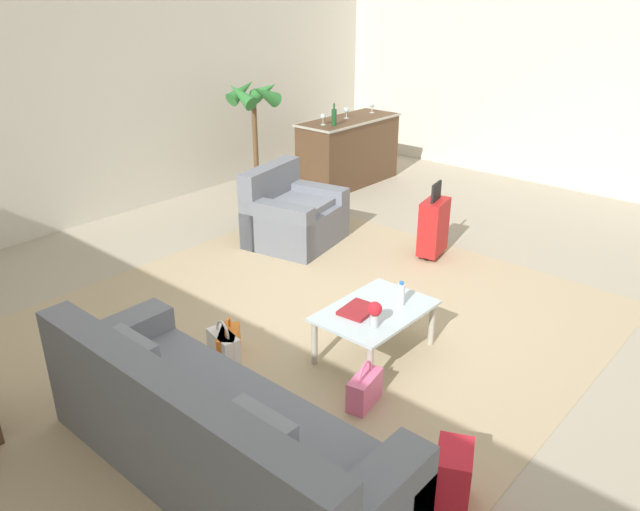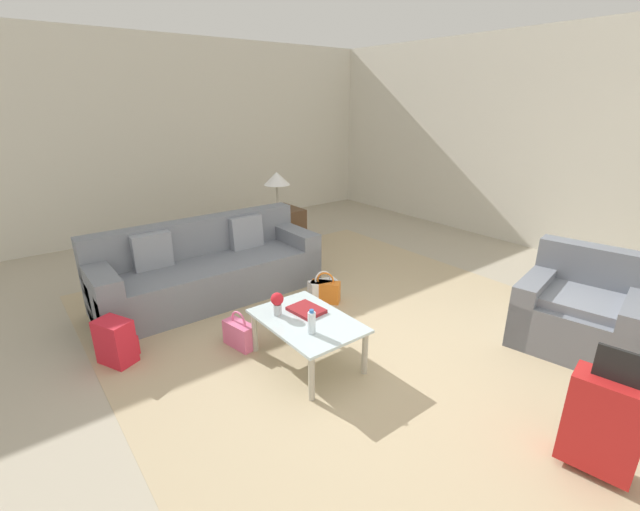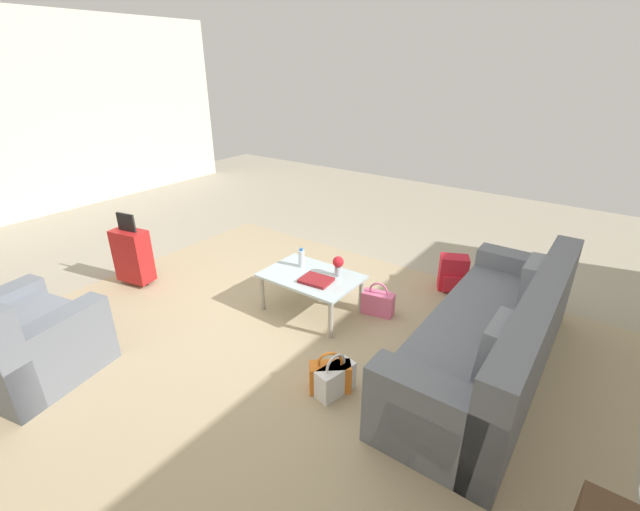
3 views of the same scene
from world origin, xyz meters
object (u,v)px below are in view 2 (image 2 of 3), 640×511
at_px(water_bottle, 312,322).
at_px(flower_vase, 277,302).
at_px(backpack_red, 116,342).
at_px(table_lamp, 277,179).
at_px(side_table, 278,228).
at_px(handbag_pink, 239,334).
at_px(couch, 208,271).
at_px(handbag_white, 323,290).
at_px(suitcase_red, 603,422).
at_px(armchair, 581,314).
at_px(coffee_table_book, 306,310).
at_px(coffee_table, 307,325).
at_px(handbag_orange, 325,291).

relative_size(water_bottle, flower_vase, 1.00).
bearing_deg(backpack_red, table_lamp, 122.76).
height_order(side_table, handbag_pink, side_table).
height_order(couch, handbag_white, couch).
bearing_deg(backpack_red, suitcase_red, 33.53).
relative_size(suitcase_red, backpack_red, 2.12).
xyz_separation_m(armchair, flower_vase, (-1.51, -2.32, 0.24)).
height_order(flower_vase, table_lamp, table_lamp).
xyz_separation_m(coffee_table_book, handbag_white, (-0.75, 0.77, -0.30)).
relative_size(coffee_table_book, backpack_red, 0.73).
bearing_deg(coffee_table, handbag_pink, -149.16).
distance_m(water_bottle, handbag_pink, 0.90).
relative_size(suitcase_red, handbag_pink, 2.37).
height_order(coffee_table_book, backpack_red, coffee_table_book).
bearing_deg(side_table, coffee_table, -28.18).
bearing_deg(coffee_table_book, coffee_table, -39.25).
height_order(couch, handbag_orange, couch).
bearing_deg(table_lamp, handbag_orange, -18.22).
relative_size(side_table, backpack_red, 1.58).
relative_size(coffee_table_book, side_table, 0.46).
bearing_deg(handbag_white, side_table, 161.41).
bearing_deg(flower_vase, armchair, 57.01).
height_order(coffee_table, backpack_red, coffee_table).
height_order(suitcase_red, backpack_red, suitcase_red).
relative_size(handbag_pink, backpack_red, 0.89).
bearing_deg(handbag_white, water_bottle, -41.63).
bearing_deg(armchair, backpack_red, -123.50).
bearing_deg(table_lamp, coffee_table, -28.18).
relative_size(side_table, handbag_pink, 1.77).
height_order(coffee_table_book, flower_vase, flower_vase).
bearing_deg(armchair, handbag_white, -148.53).
bearing_deg(couch, suitcase_red, 11.91).
bearing_deg(couch, table_lamp, 122.22).
distance_m(water_bottle, coffee_table_book, 0.38).
bearing_deg(handbag_pink, table_lamp, 140.26).
bearing_deg(table_lamp, handbag_pink, -39.74).
bearing_deg(water_bottle, suitcase_red, 23.96).
distance_m(flower_vase, side_table, 3.07).
relative_size(armchair, handbag_white, 3.19).
relative_size(flower_vase, suitcase_red, 0.24).
bearing_deg(side_table, water_bottle, -28.07).
distance_m(couch, water_bottle, 2.00).
bearing_deg(suitcase_red, flower_vase, -159.05).
xyz_separation_m(coffee_table_book, backpack_red, (-0.88, -1.37, -0.23)).
bearing_deg(suitcase_red, handbag_orange, 177.01).
height_order(coffee_table_book, side_table, side_table).
relative_size(flower_vase, handbag_white, 0.57).
bearing_deg(handbag_orange, coffee_table, -46.04).
relative_size(flower_vase, table_lamp, 0.37).
xyz_separation_m(suitcase_red, backpack_red, (-3.00, -1.99, -0.16)).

